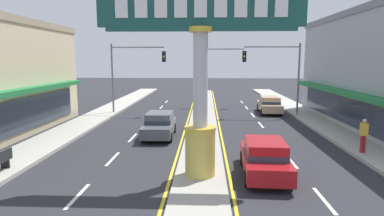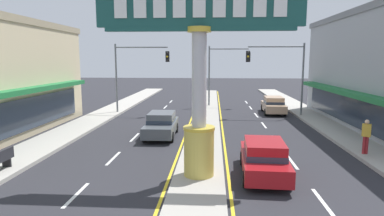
# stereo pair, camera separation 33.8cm
# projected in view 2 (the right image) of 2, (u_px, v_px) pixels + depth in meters

# --- Properties ---
(median_strip) EXTENTS (2.09, 52.00, 0.14)m
(median_strip) POSITION_uv_depth(u_px,v_px,m) (206.00, 124.00, 24.48)
(median_strip) COLOR #A39E93
(median_strip) RESTS_ON ground
(sidewalk_left) EXTENTS (2.61, 60.00, 0.18)m
(sidewalk_left) POSITION_uv_depth(u_px,v_px,m) (79.00, 127.00, 23.08)
(sidewalk_left) COLOR #ADA89E
(sidewalk_left) RESTS_ON ground
(sidewalk_right) EXTENTS (2.61, 60.00, 0.18)m
(sidewalk_right) POSITION_uv_depth(u_px,v_px,m) (338.00, 131.00, 21.92)
(sidewalk_right) COLOR #ADA89E
(sidewalk_right) RESTS_ON ground
(lane_markings) EXTENTS (8.83, 52.00, 0.01)m
(lane_markings) POSITION_uv_depth(u_px,v_px,m) (205.00, 128.00, 23.15)
(lane_markings) COLOR silver
(lane_markings) RESTS_ON ground
(district_sign) EXTENTS (7.99, 1.28, 7.57)m
(district_sign) POSITION_uv_depth(u_px,v_px,m) (199.00, 74.00, 12.77)
(district_sign) COLOR gold
(district_sign) RESTS_ON median_strip
(traffic_light_left_side) EXTENTS (4.86, 0.46, 6.20)m
(traffic_light_left_side) POSITION_uv_depth(u_px,v_px,m) (136.00, 66.00, 28.55)
(traffic_light_left_side) COLOR slate
(traffic_light_left_side) RESTS_ON ground
(traffic_light_right_side) EXTENTS (4.86, 0.46, 6.20)m
(traffic_light_right_side) POSITION_uv_depth(u_px,v_px,m) (282.00, 67.00, 27.23)
(traffic_light_right_side) COLOR slate
(traffic_light_right_side) RESTS_ON ground
(traffic_light_median_far) EXTENTS (4.20, 0.46, 6.20)m
(traffic_light_median_far) POSITION_uv_depth(u_px,v_px,m) (224.00, 66.00, 33.04)
(traffic_light_median_far) COLOR slate
(traffic_light_median_far) RESTS_ON ground
(sedan_near_right_lane) EXTENTS (1.95, 4.36, 1.53)m
(sedan_near_right_lane) POSITION_uv_depth(u_px,v_px,m) (273.00, 105.00, 29.36)
(sedan_near_right_lane) COLOR tan
(sedan_near_right_lane) RESTS_ON ground
(sedan_far_right_lane) EXTENTS (1.99, 4.38, 1.53)m
(sedan_far_right_lane) POSITION_uv_depth(u_px,v_px,m) (264.00, 158.00, 13.53)
(sedan_far_right_lane) COLOR maroon
(sedan_far_right_lane) RESTS_ON ground
(sedan_near_left_lane) EXTENTS (1.87, 4.32, 1.53)m
(sedan_near_left_lane) POSITION_uv_depth(u_px,v_px,m) (161.00, 124.00, 20.54)
(sedan_near_left_lane) COLOR #4C5156
(sedan_near_left_lane) RESTS_ON ground
(pedestrian_near_kerb) EXTENTS (0.46, 0.39, 1.73)m
(pedestrian_near_kerb) POSITION_uv_depth(u_px,v_px,m) (366.00, 134.00, 16.10)
(pedestrian_near_kerb) COLOR maroon
(pedestrian_near_kerb) RESTS_ON sidewalk_right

